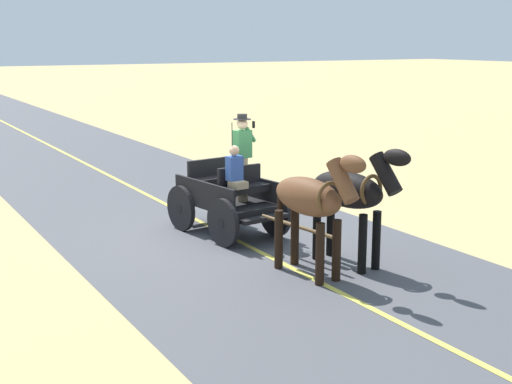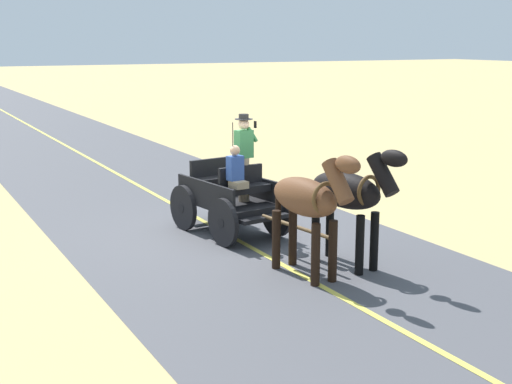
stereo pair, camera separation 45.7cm
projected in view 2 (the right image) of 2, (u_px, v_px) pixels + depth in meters
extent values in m
plane|color=tan|center=(226.00, 234.00, 14.77)|extent=(200.00, 200.00, 0.00)
cube|color=#4C4C51|center=(226.00, 234.00, 14.77)|extent=(6.66, 160.00, 0.01)
cube|color=#DBCC4C|center=(226.00, 233.00, 14.77)|extent=(0.12, 160.00, 0.00)
cube|color=black|center=(229.00, 202.00, 14.72)|extent=(1.49, 2.34, 0.12)
cube|color=black|center=(251.00, 186.00, 14.98)|extent=(0.35, 2.08, 0.44)
cube|color=black|center=(205.00, 192.00, 14.33)|extent=(0.35, 2.08, 0.44)
cube|color=black|center=(264.00, 218.00, 13.77)|extent=(1.10, 0.39, 0.08)
cube|color=black|center=(199.00, 200.00, 15.71)|extent=(0.74, 0.30, 0.06)
cube|color=black|center=(246.00, 189.00, 14.16)|extent=(1.06, 0.50, 0.14)
cube|color=black|center=(240.00, 177.00, 14.25)|extent=(1.02, 0.22, 0.44)
cube|color=black|center=(216.00, 180.00, 15.03)|extent=(1.06, 0.50, 0.14)
cube|color=black|center=(211.00, 169.00, 15.13)|extent=(1.02, 0.22, 0.44)
cylinder|color=black|center=(276.00, 213.00, 14.51)|extent=(0.23, 0.96, 0.96)
cylinder|color=black|center=(276.00, 213.00, 14.51)|extent=(0.15, 0.23, 0.21)
cylinder|color=black|center=(223.00, 223.00, 13.77)|extent=(0.23, 0.96, 0.96)
cylinder|color=black|center=(223.00, 223.00, 13.77)|extent=(0.15, 0.23, 0.21)
cylinder|color=black|center=(234.00, 200.00, 15.74)|extent=(0.23, 0.96, 0.96)
cylinder|color=black|center=(234.00, 200.00, 15.74)|extent=(0.15, 0.23, 0.21)
cylinder|color=black|center=(183.00, 208.00, 15.00)|extent=(0.23, 0.96, 0.96)
cylinder|color=black|center=(183.00, 208.00, 15.00)|extent=(0.15, 0.23, 0.21)
cylinder|color=brown|center=(296.00, 227.00, 12.98)|extent=(0.34, 1.99, 0.07)
cylinder|color=black|center=(233.00, 156.00, 13.84)|extent=(0.02, 0.02, 1.30)
cylinder|color=#998466|center=(244.00, 180.00, 14.43)|extent=(0.22, 0.22, 0.90)
cube|color=#387F47|center=(244.00, 144.00, 14.28)|extent=(0.37, 0.26, 0.56)
sphere|color=beige|center=(244.00, 124.00, 14.20)|extent=(0.22, 0.22, 0.22)
cylinder|color=black|center=(244.00, 119.00, 14.18)|extent=(0.36, 0.36, 0.01)
cylinder|color=black|center=(244.00, 117.00, 14.17)|extent=(0.20, 0.20, 0.10)
cylinder|color=#387F47|center=(252.00, 135.00, 14.31)|extent=(0.27, 0.11, 0.32)
cube|color=black|center=(255.00, 125.00, 14.29)|extent=(0.03, 0.07, 0.14)
cube|color=#998466|center=(239.00, 184.00, 13.89)|extent=(0.32, 0.36, 0.14)
cube|color=#2D4C99|center=(235.00, 168.00, 13.92)|extent=(0.32, 0.24, 0.48)
sphere|color=tan|center=(235.00, 150.00, 13.85)|extent=(0.20, 0.20, 0.20)
ellipsoid|color=black|center=(345.00, 190.00, 12.45)|extent=(0.85, 1.64, 0.64)
cylinder|color=black|center=(374.00, 242.00, 12.32)|extent=(0.15, 0.15, 1.05)
cylinder|color=black|center=(360.00, 245.00, 12.10)|extent=(0.15, 0.15, 1.05)
cylinder|color=black|center=(330.00, 229.00, 13.16)|extent=(0.15, 0.15, 1.05)
cylinder|color=black|center=(315.00, 232.00, 12.93)|extent=(0.15, 0.15, 1.05)
cylinder|color=black|center=(383.00, 175.00, 11.72)|extent=(0.38, 0.69, 0.73)
ellipsoid|color=black|center=(394.00, 158.00, 11.49)|extent=(0.32, 0.57, 0.28)
cube|color=black|center=(382.00, 172.00, 11.73)|extent=(0.15, 0.50, 0.56)
cylinder|color=black|center=(316.00, 200.00, 13.08)|extent=(0.11, 0.11, 0.70)
torus|color=brown|center=(369.00, 191.00, 12.02)|extent=(0.55, 0.17, 0.55)
ellipsoid|color=brown|center=(304.00, 197.00, 11.92)|extent=(0.73, 1.61, 0.64)
cylinder|color=black|center=(333.00, 251.00, 11.76)|extent=(0.15, 0.15, 1.05)
cylinder|color=black|center=(316.00, 255.00, 11.56)|extent=(0.15, 0.15, 1.05)
cylinder|color=black|center=(293.00, 236.00, 12.64)|extent=(0.15, 0.15, 1.05)
cylinder|color=black|center=(276.00, 240.00, 12.44)|extent=(0.15, 0.15, 1.05)
cylinder|color=brown|center=(338.00, 182.00, 11.16)|extent=(0.33, 0.67, 0.73)
ellipsoid|color=brown|center=(348.00, 165.00, 10.91)|extent=(0.28, 0.56, 0.28)
cube|color=black|center=(337.00, 179.00, 11.16)|extent=(0.12, 0.51, 0.56)
cylinder|color=black|center=(278.00, 206.00, 12.58)|extent=(0.11, 0.11, 0.70)
torus|color=brown|center=(325.00, 198.00, 11.46)|extent=(0.55, 0.13, 0.55)
cone|color=orange|center=(290.00, 190.00, 17.82)|extent=(0.32, 0.32, 0.50)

